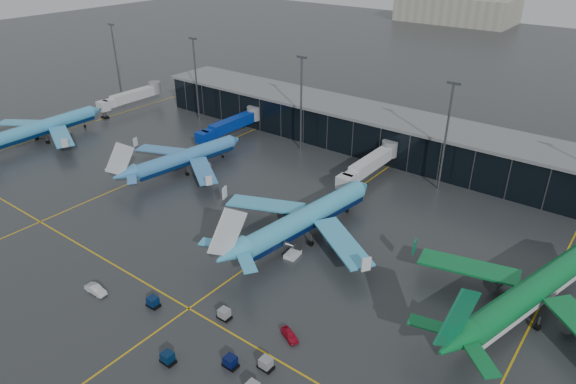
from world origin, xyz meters
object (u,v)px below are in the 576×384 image
Objects in this scene: airliner_aer_lingus at (535,278)px; baggage_carts at (214,346)px; airliner_klm_near at (307,206)px; service_van_red at (290,335)px; airliner_klm_west at (44,118)px; airliner_arkefly at (186,149)px; service_van_white at (96,290)px; mobile_airstair at (293,253)px.

airliner_aer_lingus reaches higher than baggage_carts.
service_van_red is (14.59, -24.95, -6.11)m from airliner_klm_near.
airliner_klm_west reaches higher than airliner_arkefly.
airliner_arkefly is 0.86× the size of airliner_aer_lingus.
baggage_carts is (7.30, -33.60, -5.99)m from airliner_klm_near.
airliner_arkefly is 0.87× the size of airliner_klm_near.
airliner_klm_near is at bearing -0.81° from airliner_arkefly.
airliner_aer_lingus is at bearing -58.82° from service_van_white.
baggage_carts is at bearing -85.33° from mobile_airstair.
airliner_klm_near is 34.90m from baggage_carts.
airliner_klm_west is 79.21m from service_van_white.
airliner_arkefly is 46.48m from mobile_airstair.
airliner_arkefly is at bearing 9.74° from airliner_klm_west.
mobile_airstair is at bearing 101.32° from baggage_carts.
airliner_arkefly reaches higher than service_van_red.
service_van_red is 34.24m from service_van_white.
service_van_red is at bearing 49.86° from baggage_carts.
airliner_klm_west is 1.08× the size of airliner_arkefly.
airliner_arkefly is 63.79m from baggage_carts.
mobile_airstair is at bearing -67.54° from airliner_klm_near.
airliner_aer_lingus is at bearing -19.18° from service_van_red.
airliner_klm_west is at bearing -159.90° from airliner_arkefly.
service_van_white is (71.73, -33.12, -5.65)m from airliner_klm_west.
airliner_klm_west is 130.84m from airliner_aer_lingus.
mobile_airstair is (91.54, -4.41, -5.60)m from airliner_klm_west.
airliner_aer_lingus reaches higher than airliner_klm_west.
airliner_klm_near is at bearing 0.01° from airliner_klm_west.
airliner_arkefly is 83.22m from airliner_aer_lingus.
airliner_klm_near is (41.84, -6.76, 0.85)m from airliner_arkefly.
airliner_klm_near is 41.34m from airliner_aer_lingus.
airliner_aer_lingus is (41.27, 2.41, 0.09)m from airliner_klm_near.
airliner_arkefly is at bearing 140.60° from baggage_carts.
airliner_aer_lingus reaches higher than airliner_klm_near.
airliner_aer_lingus is at bearing 0.43° from airliner_klm_west.
baggage_carts is (96.75, -30.46, -5.61)m from airliner_klm_west.
airliner_aer_lingus is at bearing 46.67° from baggage_carts.
airliner_klm_near reaches higher than baggage_carts.
service_van_white is (-17.72, -36.26, -6.03)m from airliner_klm_near.
mobile_airstair is (-39.18, -9.96, -6.06)m from airliner_aer_lingus.
airliner_klm_near is (89.45, 3.14, 0.38)m from airliner_klm_west.
service_van_white is at bearing 134.39° from service_van_red.
airliner_klm_west is at bearing -162.22° from airliner_aer_lingus.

